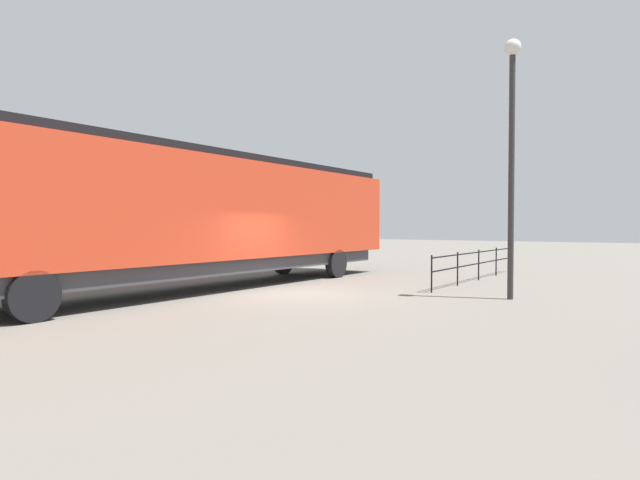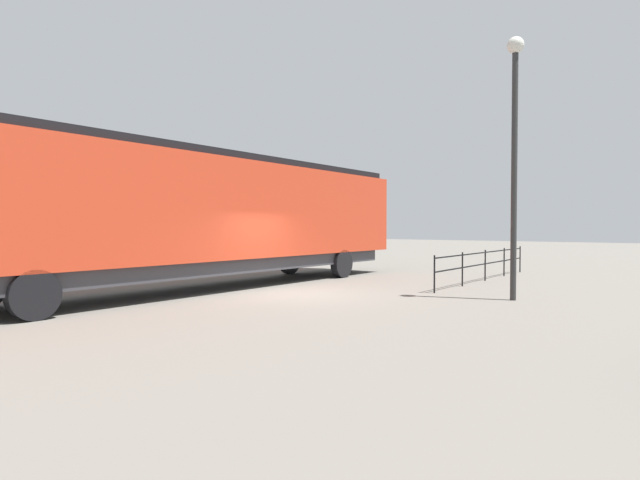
{
  "view_description": "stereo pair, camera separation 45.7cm",
  "coord_description": "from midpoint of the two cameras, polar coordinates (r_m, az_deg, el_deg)",
  "views": [
    {
      "loc": [
        9.34,
        -12.05,
        2.01
      ],
      "look_at": [
        1.44,
        -0.84,
        1.65
      ],
      "focal_mm": 28.87,
      "sensor_mm": 36.0,
      "label": 1
    },
    {
      "loc": [
        9.71,
        -11.78,
        2.01
      ],
      "look_at": [
        1.44,
        -0.84,
        1.65
      ],
      "focal_mm": 28.87,
      "sensor_mm": 36.0,
      "label": 2
    }
  ],
  "objects": [
    {
      "name": "ground_plane",
      "position": [
        15.38,
        -1.54,
        -6.0
      ],
      "size": [
        120.0,
        120.0,
        0.0
      ],
      "primitive_type": "plane",
      "color": "#666059"
    },
    {
      "name": "platform_fence",
      "position": [
        20.02,
        18.47,
        -2.17
      ],
      "size": [
        0.05,
        8.88,
        1.14
      ],
      "color": "black",
      "rests_on": "ground_plane"
    },
    {
      "name": "lamp_post",
      "position": [
        15.21,
        21.59,
        11.18
      ],
      "size": [
        0.45,
        0.45,
        7.11
      ],
      "color": "#2D2D2D",
      "rests_on": "ground_plane"
    },
    {
      "name": "locomotive",
      "position": [
        17.13,
        -10.42,
        2.82
      ],
      "size": [
        3.0,
        18.06,
        4.32
      ],
      "color": "red",
      "rests_on": "ground_plane"
    }
  ]
}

